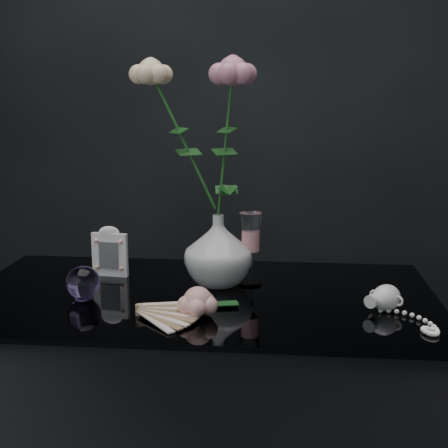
# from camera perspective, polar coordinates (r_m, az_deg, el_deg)

# --- Properties ---
(table) EXTENTS (1.05, 0.58, 0.76)m
(table) POSITION_cam_1_polar(r_m,az_deg,el_deg) (1.57, -2.15, -19.73)
(table) COLOR black
(table) RESTS_ON ground
(vase) EXTENTS (0.19, 0.19, 0.17)m
(vase) POSITION_cam_1_polar(r_m,az_deg,el_deg) (1.45, -0.52, -2.40)
(vase) COLOR silver
(vase) RESTS_ON table
(wine_glass) EXTENTS (0.06, 0.06, 0.17)m
(wine_glass) POSITION_cam_1_polar(r_m,az_deg,el_deg) (1.45, 2.43, -2.28)
(wine_glass) COLOR white
(wine_glass) RESTS_ON table
(picture_frame) EXTENTS (0.10, 0.08, 0.12)m
(picture_frame) POSITION_cam_1_polar(r_m,az_deg,el_deg) (1.55, -10.40, -2.45)
(picture_frame) COLOR white
(picture_frame) RESTS_ON table
(paperweight) EXTENTS (0.10, 0.10, 0.07)m
(paperweight) POSITION_cam_1_polar(r_m,az_deg,el_deg) (1.39, -12.77, -5.24)
(paperweight) COLOR #9D80D1
(paperweight) RESTS_ON table
(paper_fan) EXTENTS (0.32, 0.29, 0.03)m
(paper_fan) POSITION_cam_1_polar(r_m,az_deg,el_deg) (1.28, -7.77, -7.68)
(paper_fan) COLOR #F4EAC3
(paper_fan) RESTS_ON table
(loose_rose) EXTENTS (0.18, 0.21, 0.06)m
(loose_rose) POSITION_cam_1_polar(r_m,az_deg,el_deg) (1.26, -2.41, -7.09)
(loose_rose) COLOR #E7A295
(loose_rose) RESTS_ON table
(pearl_jar) EXTENTS (0.27, 0.27, 0.06)m
(pearl_jar) POSITION_cam_1_polar(r_m,az_deg,el_deg) (1.34, 14.61, -6.45)
(pearl_jar) COLOR white
(pearl_jar) RESTS_ON table
(roses) EXTENTS (0.26, 0.12, 0.41)m
(roses) POSITION_cam_1_polar(r_m,az_deg,el_deg) (1.40, -2.15, 8.87)
(roses) COLOR #FFCDA2
(roses) RESTS_ON vase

